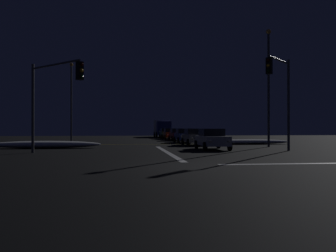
{
  "coord_description": "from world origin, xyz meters",
  "views": [
    {
      "loc": [
        -2.76,
        -15.23,
        1.62
      ],
      "look_at": [
        0.51,
        11.98,
        1.78
      ],
      "focal_mm": 37.9,
      "sensor_mm": 36.0,
      "label": 1
    }
  ],
  "objects_px": {
    "sedan_orange": "(170,134)",
    "streetlamp_right_near": "(269,80)",
    "streetlamp_left_far": "(71,96)",
    "sedan_gray": "(195,137)",
    "traffic_signal_ne": "(281,87)",
    "sedan_silver": "(212,139)",
    "traffic_signal_nw": "(52,88)",
    "sedan_green": "(166,133)",
    "sedan_red": "(178,134)",
    "sedan_blue": "(184,135)",
    "box_truck": "(162,128)"
  },
  "relations": [
    {
      "from": "streetlamp_left_far",
      "to": "sedan_orange",
      "type": "bearing_deg",
      "value": 22.96
    },
    {
      "from": "sedan_orange",
      "to": "streetlamp_right_near",
      "type": "height_order",
      "value": "streetlamp_right_near"
    },
    {
      "from": "sedan_green",
      "to": "streetlamp_right_near",
      "type": "relative_size",
      "value": 0.43
    },
    {
      "from": "sedan_silver",
      "to": "traffic_signal_nw",
      "type": "height_order",
      "value": "traffic_signal_nw"
    },
    {
      "from": "sedan_silver",
      "to": "sedan_orange",
      "type": "xyz_separation_m",
      "value": [
        -0.07,
        24.58,
        0.0
      ]
    },
    {
      "from": "sedan_red",
      "to": "traffic_signal_ne",
      "type": "xyz_separation_m",
      "value": [
        3.8,
        -22.38,
        3.64
      ]
    },
    {
      "from": "sedan_red",
      "to": "box_truck",
      "type": "relative_size",
      "value": 0.52
    },
    {
      "from": "sedan_red",
      "to": "traffic_signal_nw",
      "type": "height_order",
      "value": "traffic_signal_nw"
    },
    {
      "from": "streetlamp_left_far",
      "to": "sedan_red",
      "type": "bearing_deg",
      "value": 0.62
    },
    {
      "from": "box_truck",
      "to": "streetlamp_left_far",
      "type": "bearing_deg",
      "value": -124.76
    },
    {
      "from": "sedan_blue",
      "to": "streetlamp_right_near",
      "type": "height_order",
      "value": "streetlamp_right_near"
    },
    {
      "from": "sedan_gray",
      "to": "streetlamp_left_far",
      "type": "height_order",
      "value": "streetlamp_left_far"
    },
    {
      "from": "sedan_blue",
      "to": "sedan_green",
      "type": "distance_m",
      "value": 17.29
    },
    {
      "from": "sedan_green",
      "to": "sedan_blue",
      "type": "bearing_deg",
      "value": -89.82
    },
    {
      "from": "sedan_green",
      "to": "traffic_signal_nw",
      "type": "distance_m",
      "value": 35.75
    },
    {
      "from": "sedan_gray",
      "to": "traffic_signal_nw",
      "type": "xyz_separation_m",
      "value": [
        -11.01,
        -10.52,
        3.26
      ]
    },
    {
      "from": "sedan_green",
      "to": "streetlamp_left_far",
      "type": "relative_size",
      "value": 0.44
    },
    {
      "from": "sedan_gray",
      "to": "traffic_signal_ne",
      "type": "xyz_separation_m",
      "value": [
        3.98,
        -10.03,
        3.64
      ]
    },
    {
      "from": "traffic_signal_ne",
      "to": "sedan_orange",
      "type": "bearing_deg",
      "value": 98.31
    },
    {
      "from": "sedan_green",
      "to": "traffic_signal_ne",
      "type": "xyz_separation_m",
      "value": [
        4.01,
        -33.38,
        3.64
      ]
    },
    {
      "from": "traffic_signal_nw",
      "to": "streetlamp_right_near",
      "type": "relative_size",
      "value": 0.57
    },
    {
      "from": "sedan_red",
      "to": "sedan_orange",
      "type": "xyz_separation_m",
      "value": [
        -0.26,
        5.43,
        0.0
      ]
    },
    {
      "from": "sedan_gray",
      "to": "sedan_red",
      "type": "distance_m",
      "value": 12.35
    },
    {
      "from": "streetlamp_right_near",
      "to": "streetlamp_left_far",
      "type": "height_order",
      "value": "streetlamp_right_near"
    },
    {
      "from": "traffic_signal_nw",
      "to": "streetlamp_right_near",
      "type": "bearing_deg",
      "value": 21.89
    },
    {
      "from": "sedan_orange",
      "to": "streetlamp_left_far",
      "type": "height_order",
      "value": "streetlamp_left_far"
    },
    {
      "from": "sedan_blue",
      "to": "sedan_green",
      "type": "relative_size",
      "value": 1.0
    },
    {
      "from": "streetlamp_right_near",
      "to": "sedan_orange",
      "type": "bearing_deg",
      "value": 105.05
    },
    {
      "from": "sedan_green",
      "to": "box_truck",
      "type": "height_order",
      "value": "box_truck"
    },
    {
      "from": "streetlamp_left_far",
      "to": "sedan_silver",
      "type": "bearing_deg",
      "value": -55.17
    },
    {
      "from": "sedan_green",
      "to": "traffic_signal_ne",
      "type": "relative_size",
      "value": 0.67
    },
    {
      "from": "sedan_gray",
      "to": "streetlamp_left_far",
      "type": "relative_size",
      "value": 0.44
    },
    {
      "from": "sedan_red",
      "to": "traffic_signal_ne",
      "type": "bearing_deg",
      "value": -80.36
    },
    {
      "from": "traffic_signal_ne",
      "to": "sedan_green",
      "type": "bearing_deg",
      "value": 96.86
    },
    {
      "from": "sedan_gray",
      "to": "traffic_signal_ne",
      "type": "height_order",
      "value": "traffic_signal_ne"
    },
    {
      "from": "sedan_orange",
      "to": "sedan_silver",
      "type": "bearing_deg",
      "value": -89.84
    },
    {
      "from": "traffic_signal_nw",
      "to": "sedan_red",
      "type": "bearing_deg",
      "value": 63.92
    },
    {
      "from": "streetlamp_right_near",
      "to": "sedan_silver",
      "type": "bearing_deg",
      "value": -152.33
    },
    {
      "from": "sedan_gray",
      "to": "sedan_green",
      "type": "bearing_deg",
      "value": 90.07
    },
    {
      "from": "sedan_red",
      "to": "box_truck",
      "type": "distance_m",
      "value": 19.1
    },
    {
      "from": "sedan_gray",
      "to": "streetlamp_right_near",
      "type": "bearing_deg",
      "value": -33.55
    },
    {
      "from": "streetlamp_left_far",
      "to": "traffic_signal_nw",
      "type": "bearing_deg",
      "value": -84.41
    },
    {
      "from": "sedan_green",
      "to": "traffic_signal_nw",
      "type": "relative_size",
      "value": 0.75
    },
    {
      "from": "traffic_signal_nw",
      "to": "streetlamp_left_far",
      "type": "xyz_separation_m",
      "value": [
        -2.22,
        22.72,
        1.53
      ]
    },
    {
      "from": "sedan_silver",
      "to": "traffic_signal_nw",
      "type": "relative_size",
      "value": 0.75
    },
    {
      "from": "streetlamp_left_far",
      "to": "box_truck",
      "type": "bearing_deg",
      "value": 55.24
    },
    {
      "from": "sedan_green",
      "to": "streetlamp_right_near",
      "type": "xyz_separation_m",
      "value": [
        5.75,
        -27.14,
        4.98
      ]
    },
    {
      "from": "streetlamp_left_far",
      "to": "sedan_blue",
      "type": "bearing_deg",
      "value": -24.9
    },
    {
      "from": "streetlamp_right_near",
      "to": "sedan_blue",
      "type": "bearing_deg",
      "value": 120.06
    },
    {
      "from": "sedan_blue",
      "to": "traffic_signal_nw",
      "type": "height_order",
      "value": "traffic_signal_nw"
    }
  ]
}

